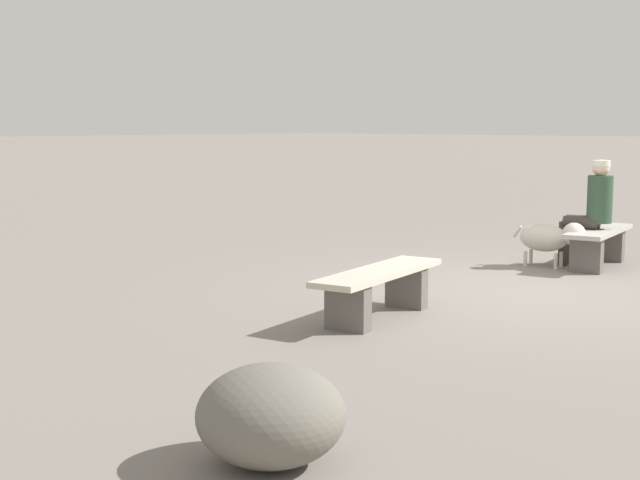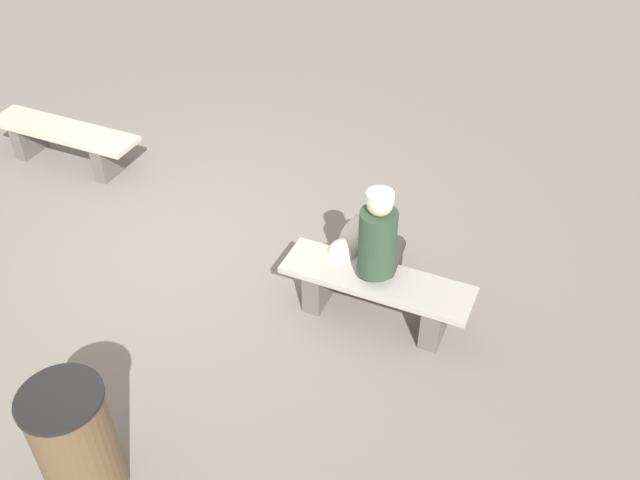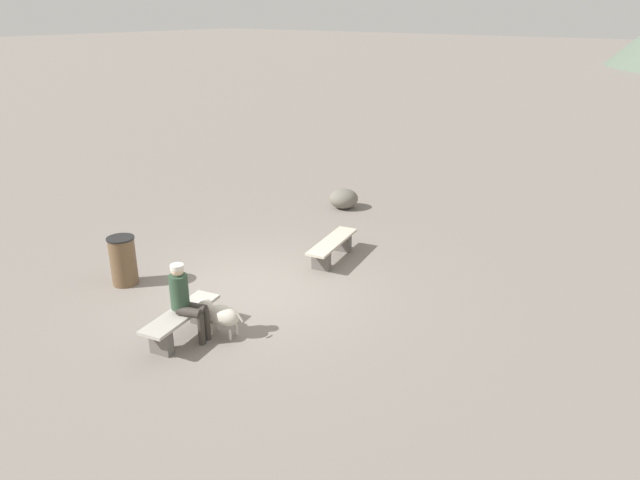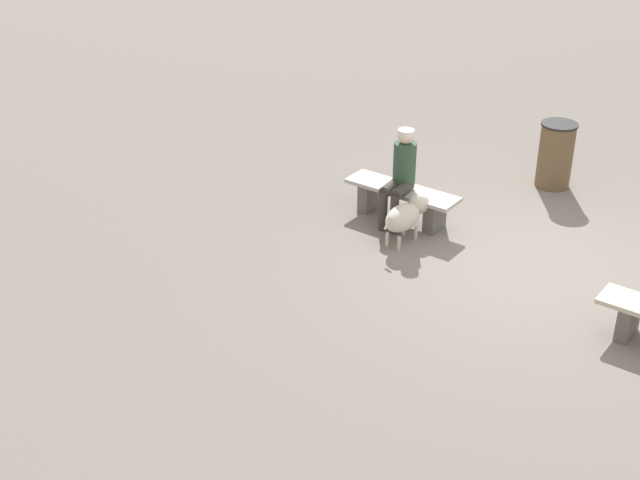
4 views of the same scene
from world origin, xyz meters
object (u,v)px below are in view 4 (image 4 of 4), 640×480
Objects in this scene: dog at (406,214)px; bench_right at (402,199)px; seated_person at (401,172)px; trash_bin at (556,155)px.

bench_right is at bearing 40.12° from dog.
trash_bin is (-0.64, -2.51, -0.25)m from seated_person.
seated_person is at bearing 44.39° from dog.
dog reaches higher than bench_right.
bench_right is 1.83× the size of dog.
bench_right is 0.44m from seated_person.
trash_bin reaches higher than dog.
dog is at bearing 127.66° from bench_right.
trash_bin is at bearing -121.12° from seated_person.
bench_right is 2.52m from trash_bin.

